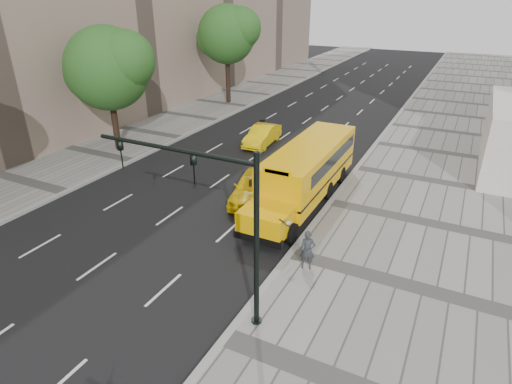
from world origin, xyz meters
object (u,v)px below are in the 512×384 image
at_px(school_bus, 308,168).
at_px(taxi_far, 262,135).
at_px(pedestrian, 308,250).
at_px(tree_c, 228,34).
at_px(tree_b, 108,68).
at_px(traffic_signal, 217,213).
at_px(taxi_near, 254,186).

xyz_separation_m(school_bus, taxi_far, (-6.19, 7.00, -1.04)).
bearing_deg(pedestrian, school_bus, 93.57).
height_order(tree_c, pedestrian, tree_c).
relative_size(tree_b, pedestrian, 5.08).
bearing_deg(tree_c, taxi_far, -49.29).
bearing_deg(traffic_signal, tree_c, 119.54).
bearing_deg(tree_b, pedestrian, -24.07).
bearing_deg(pedestrian, tree_b, 138.66).
bearing_deg(taxi_near, taxi_far, 101.72).
xyz_separation_m(tree_c, traffic_signal, (15.59, -27.51, -2.67)).
bearing_deg(taxi_far, taxi_near, -70.59).
bearing_deg(tree_b, tree_c, 90.00).
bearing_deg(tree_b, school_bus, -4.52).
relative_size(taxi_far, traffic_signal, 0.68).
relative_size(tree_c, pedestrian, 5.60).
distance_m(tree_b, traffic_signal, 19.49).
bearing_deg(traffic_signal, tree_b, 143.42).
xyz_separation_m(tree_b, tree_c, (-0.00, 15.94, 0.91)).
bearing_deg(school_bus, tree_b, 175.48).
bearing_deg(taxi_far, tree_b, -149.92).
bearing_deg(traffic_signal, pedestrian, 64.36).
xyz_separation_m(taxi_far, traffic_signal, (6.89, -17.39, 3.37)).
bearing_deg(school_bus, taxi_near, -146.74).
xyz_separation_m(school_bus, taxi_near, (-2.50, -1.64, -0.96)).
height_order(school_bus, taxi_far, school_bus).
bearing_deg(pedestrian, taxi_far, 105.35).
bearing_deg(tree_c, tree_b, -90.00).
bearing_deg(traffic_signal, school_bus, 93.81).
bearing_deg(taxi_near, tree_c, 112.04).
distance_m(taxi_near, pedestrian, 7.05).
bearing_deg(tree_b, traffic_signal, -36.58).
xyz_separation_m(tree_b, taxi_far, (8.70, 5.83, -5.13)).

